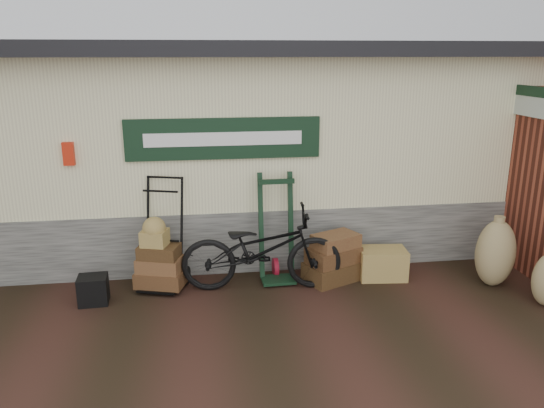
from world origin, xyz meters
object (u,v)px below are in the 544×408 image
Objects in this scene: porter_trolley at (163,232)px; wicker_hamper at (382,263)px; green_barrow at (277,228)px; bicycle at (261,245)px; suitcase_stack at (333,257)px; black_trunk at (93,290)px.

wicker_hamper is (3.00, -0.19, -0.54)m from porter_trolley.
green_barrow reaches higher than bicycle.
wicker_hamper is (0.70, -0.02, -0.13)m from suitcase_stack.
green_barrow reaches higher than wicker_hamper.
bicycle is at bearing 4.02° from porter_trolley.
suitcase_stack is 0.36× the size of bicycle.
porter_trolley is at bearing 81.45° from bicycle.
green_barrow is 0.71× the size of bicycle.
green_barrow is at bearing 173.52° from wicker_hamper.
wicker_hamper is 0.31× the size of bicycle.
porter_trolley is 4.20× the size of black_trunk.
black_trunk is 0.17× the size of bicycle.
black_trunk is (-3.87, -0.24, -0.03)m from wicker_hamper.
bicycle is (2.15, 0.13, 0.44)m from black_trunk.
suitcase_stack is 2.12× the size of black_trunk.
porter_trolley is 1.13m from black_trunk.
bicycle is (1.28, -0.30, -0.14)m from porter_trolley.
bicycle is at bearing -132.71° from green_barrow.
porter_trolley is 2.33× the size of wicker_hamper.
bicycle is at bearing 3.35° from black_trunk.
suitcase_stack is 0.71m from wicker_hamper.
suitcase_stack is at bearing 178.60° from wicker_hamper.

